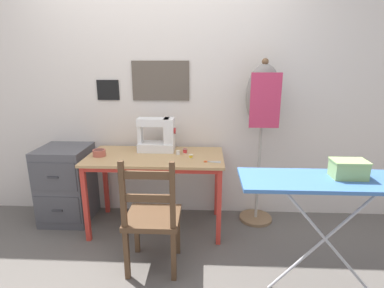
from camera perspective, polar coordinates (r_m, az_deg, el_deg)
name	(u,v)px	position (r m, az deg, el deg)	size (l,w,h in m)	color
ground_plane	(152,244)	(2.78, -7.57, -18.41)	(14.00, 14.00, 0.00)	#5B5651
wall_back	(160,90)	(2.98, -6.17, 10.25)	(10.00, 0.07, 2.55)	silver
sewing_table	(155,164)	(2.74, -6.99, -3.85)	(1.23, 0.61, 0.72)	tan
sewing_machine	(159,136)	(2.83, -6.39, 1.59)	(0.35, 0.18, 0.34)	white
fabric_bowl	(99,153)	(2.82, -17.26, -1.59)	(0.11, 0.11, 0.06)	#B25647
scissors	(210,162)	(2.54, 3.38, -3.38)	(0.15, 0.05, 0.01)	silver
thread_spool_near_machine	(178,153)	(2.74, -2.67, -1.64)	(0.04, 0.04, 0.04)	silver
thread_spool_mid_table	(185,151)	(2.77, -1.34, -1.33)	(0.04, 0.04, 0.04)	red
thread_spool_far_edge	(191,156)	(2.64, -0.21, -2.35)	(0.04, 0.04, 0.03)	yellow
wooden_chair	(152,218)	(2.30, -7.61, -13.83)	(0.40, 0.38, 0.91)	#513823
filing_cabinet	(67,184)	(3.23, -22.72, -7.03)	(0.45, 0.48, 0.75)	#4C4C51
dress_form	(263,107)	(2.81, 13.28, 6.94)	(0.32, 0.32, 1.57)	#846647
ironing_board	(332,185)	(2.10, 25.16, -7.15)	(1.16, 0.38, 0.84)	#3D6BAD
storage_box	(349,169)	(2.13, 27.66, -4.23)	(0.21, 0.14, 0.12)	#8EB266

